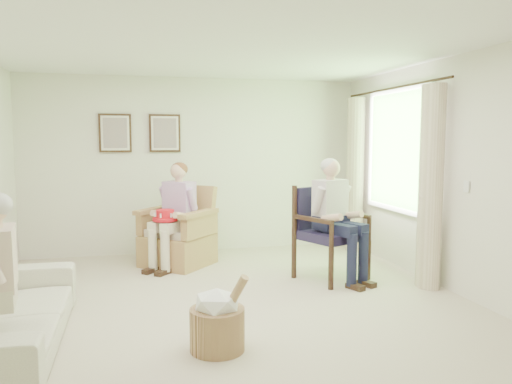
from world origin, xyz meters
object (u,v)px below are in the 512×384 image
wicker_armchair (177,240)px  wood_armchair (328,228)px  person_dark (334,210)px  red_hat (165,216)px  sofa (6,311)px  person_wicker (178,208)px  hatbox (218,319)px

wicker_armchair → wood_armchair: 2.06m
wood_armchair → wicker_armchair: bearing=124.3°
wood_armchair → person_dark: person_dark is taller
wicker_armchair → wood_armchair: size_ratio=0.96×
wood_armchair → red_hat: size_ratio=3.42×
wood_armchair → sofa: bearing=177.8°
person_wicker → wicker_armchair: bearing=132.2°
wood_armchair → hatbox: wood_armchair is taller
wood_armchair → person_dark: bearing=-114.5°
hatbox → red_hat: bearing=95.2°
wood_armchair → hatbox: (-1.69, -1.81, -0.35)m
sofa → red_hat: red_hat is taller
person_wicker → red_hat: person_wicker is taller
wicker_armchair → red_hat: 0.50m
wicker_armchair → red_hat: (-0.17, -0.28, 0.37)m
sofa → person_wicker: size_ratio=1.59×
person_wicker → red_hat: size_ratio=4.21×
wood_armchair → person_wicker: person_wicker is taller
wood_armchair → person_dark: (-0.00, -0.18, 0.25)m
person_wicker → hatbox: (0.06, -2.73, -0.54)m
person_wicker → person_dark: size_ratio=0.95×
wicker_armchair → person_wicker: bearing=-47.8°
wicker_armchair → hatbox: (0.06, -2.87, -0.08)m
wood_armchair → sofa: (-3.34, -1.37, -0.29)m
person_dark → hatbox: 2.42m
wood_armchair → person_wicker: 1.98m
wicker_armchair → wood_armchair: bearing=10.9°
wood_armchair → person_dark: size_ratio=0.77×
hatbox → person_dark: bearing=44.0°
person_dark → red_hat: (-1.92, 0.96, -0.15)m
sofa → hatbox: 1.71m
person_dark → wicker_armchair: bearing=120.1°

